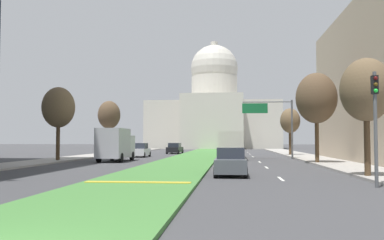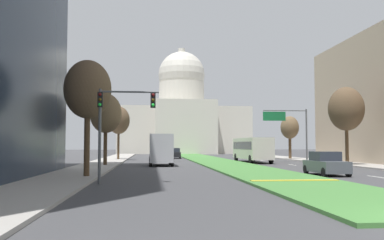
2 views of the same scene
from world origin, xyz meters
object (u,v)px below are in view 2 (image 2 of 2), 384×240
(street_tree_left_far, at_px, (119,120))
(street_tree_right_far, at_px, (290,128))
(city_bus, at_px, (252,148))
(street_tree_right_mid, at_px, (346,109))
(traffic_light_near_left, at_px, (116,114))
(overhead_guide_sign, at_px, (290,124))
(street_tree_left_near, at_px, (88,90))
(sedan_distant, at_px, (175,153))
(sedan_lead_stopped, at_px, (326,164))
(sedan_midblock, at_px, (160,155))
(capitol_building, at_px, (182,120))
(street_tree_left_mid, at_px, (106,114))
(box_truck_delivery, at_px, (161,149))

(street_tree_left_far, height_order, street_tree_right_far, street_tree_left_far)
(city_bus, bearing_deg, street_tree_right_mid, -51.62)
(traffic_light_near_left, height_order, street_tree_right_mid, street_tree_right_mid)
(overhead_guide_sign, bearing_deg, street_tree_left_near, -132.99)
(overhead_guide_sign, distance_m, street_tree_left_near, 30.78)
(overhead_guide_sign, height_order, sedan_distant, overhead_guide_sign)
(street_tree_left_near, xyz_separation_m, sedan_lead_stopped, (16.35, 1.17, -4.87))
(sedan_midblock, bearing_deg, street_tree_left_near, -101.37)
(sedan_lead_stopped, bearing_deg, sedan_distant, 102.74)
(traffic_light_near_left, bearing_deg, capitol_building, 83.41)
(street_tree_right_far, height_order, city_bus, street_tree_right_far)
(street_tree_left_mid, height_order, street_tree_left_far, street_tree_left_far)
(capitol_building, height_order, street_tree_left_mid, capitol_building)
(box_truck_delivery, bearing_deg, street_tree_left_mid, -172.75)
(capitol_building, xyz_separation_m, street_tree_right_mid, (11.82, -67.93, -2.74))
(sedan_lead_stopped, relative_size, city_bus, 0.39)
(overhead_guide_sign, distance_m, city_bus, 5.48)
(capitol_building, relative_size, street_tree_left_far, 4.24)
(sedan_midblock, distance_m, sedan_distant, 12.91)
(street_tree_right_far, xyz_separation_m, sedan_lead_stopped, (-7.83, -31.05, -3.79))
(sedan_distant, height_order, city_bus, city_bus)
(street_tree_left_near, bearing_deg, overhead_guide_sign, 47.01)
(sedan_lead_stopped, bearing_deg, sedan_midblock, 113.81)
(street_tree_right_far, distance_m, box_truck_delivery, 25.21)
(traffic_light_near_left, height_order, street_tree_right_far, street_tree_right_far)
(sedan_midblock, bearing_deg, box_truck_delivery, -90.86)
(overhead_guide_sign, xyz_separation_m, street_tree_left_far, (-21.35, 9.43, 0.86))
(overhead_guide_sign, relative_size, sedan_lead_stopped, 1.52)
(street_tree_left_far, bearing_deg, sedan_lead_stopped, -61.47)
(overhead_guide_sign, bearing_deg, city_bus, 172.10)
(street_tree_left_mid, xyz_separation_m, sedan_distant, (8.25, 23.65, -4.48))
(street_tree_left_near, bearing_deg, city_bus, 54.76)
(traffic_light_near_left, distance_m, overhead_guide_sign, 32.77)
(sedan_lead_stopped, height_order, city_bus, city_bus)
(street_tree_left_far, relative_size, sedan_lead_stopped, 1.75)
(traffic_light_near_left, distance_m, city_bus, 30.97)
(overhead_guide_sign, height_order, street_tree_right_far, overhead_guide_sign)
(street_tree_left_mid, xyz_separation_m, city_bus, (16.78, 7.88, -3.48))
(street_tree_left_mid, bearing_deg, traffic_light_near_left, -82.50)
(street_tree_right_mid, height_order, street_tree_left_far, street_tree_right_mid)
(sedan_midblock, bearing_deg, street_tree_left_mid, -117.45)
(street_tree_left_near, bearing_deg, box_truck_delivery, 72.21)
(capitol_building, distance_m, sedan_midblock, 56.25)
(street_tree_left_far, distance_m, street_tree_right_far, 24.58)
(street_tree_left_mid, xyz_separation_m, sedan_midblock, (5.71, 10.99, -4.45))
(box_truck_delivery, bearing_deg, sedan_distant, 83.31)
(street_tree_right_far, bearing_deg, box_truck_delivery, -139.55)
(street_tree_right_far, distance_m, sedan_lead_stopped, 32.25)
(traffic_light_near_left, relative_size, overhead_guide_sign, 0.80)
(street_tree_left_near, bearing_deg, street_tree_right_far, 53.11)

